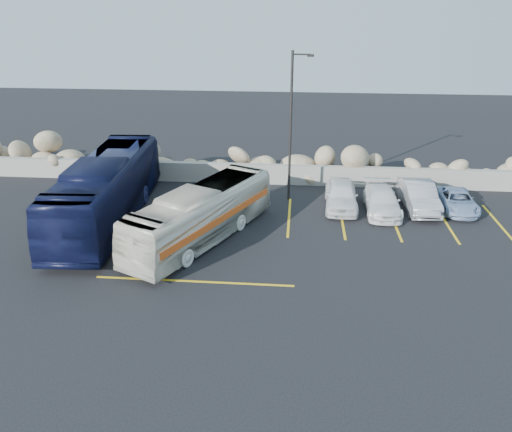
# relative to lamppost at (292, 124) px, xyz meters

# --- Properties ---
(ground) EXTENTS (90.00, 90.00, 0.00)m
(ground) POSITION_rel_lamppost_xyz_m (-2.56, -9.50, -4.30)
(ground) COLOR black
(ground) RESTS_ON ground
(seawall) EXTENTS (60.00, 0.40, 1.20)m
(seawall) POSITION_rel_lamppost_xyz_m (-2.56, 2.50, -3.70)
(seawall) COLOR gray
(seawall) RESTS_ON ground
(riprap_pile) EXTENTS (54.00, 2.80, 2.60)m
(riprap_pile) POSITION_rel_lamppost_xyz_m (-2.56, 3.70, -3.00)
(riprap_pile) COLOR #998264
(riprap_pile) RESTS_ON ground
(parking_lines) EXTENTS (18.16, 9.36, 0.01)m
(parking_lines) POSITION_rel_lamppost_xyz_m (2.09, -3.93, -4.29)
(parking_lines) COLOR yellow
(parking_lines) RESTS_ON ground
(lamppost) EXTENTS (1.14, 0.18, 8.00)m
(lamppost) POSITION_rel_lamppost_xyz_m (0.00, 0.00, 0.00)
(lamppost) COLOR #292624
(lamppost) RESTS_ON ground
(vintage_bus) EXTENTS (5.88, 9.21, 2.56)m
(vintage_bus) POSITION_rel_lamppost_xyz_m (-3.92, -5.51, -3.02)
(vintage_bus) COLOR silver
(vintage_bus) RESTS_ON ground
(tour_coach) EXTENTS (3.37, 11.80, 3.25)m
(tour_coach) POSITION_rel_lamppost_xyz_m (-9.04, -3.63, -2.67)
(tour_coach) COLOR #101537
(tour_coach) RESTS_ON ground
(car_a) EXTENTS (1.80, 4.22, 1.42)m
(car_a) POSITION_rel_lamppost_xyz_m (2.77, -0.96, -3.58)
(car_a) COLOR white
(car_a) RESTS_ON ground
(car_b) EXTENTS (1.64, 4.39, 1.43)m
(car_b) POSITION_rel_lamppost_xyz_m (6.89, -0.78, -3.58)
(car_b) COLOR #A7A8AC
(car_b) RESTS_ON ground
(car_c) EXTENTS (1.73, 4.22, 1.22)m
(car_c) POSITION_rel_lamppost_xyz_m (4.87, -1.37, -3.68)
(car_c) COLOR white
(car_c) RESTS_ON ground
(car_d) EXTENTS (1.82, 3.77, 1.03)m
(car_d) POSITION_rel_lamppost_xyz_m (8.90, -0.79, -3.78)
(car_d) COLOR #8FA7CA
(car_d) RESTS_ON ground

